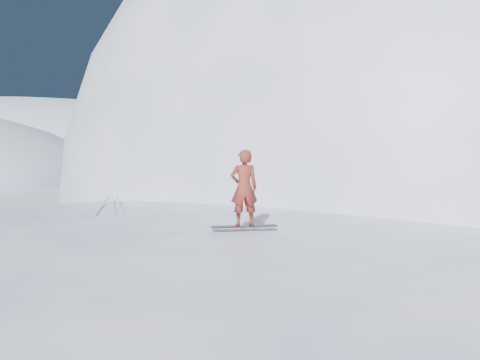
# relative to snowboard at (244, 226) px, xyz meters

# --- Properties ---
(ground) EXTENTS (400.00, 400.00, 0.00)m
(ground) POSITION_rel_snowboard_xyz_m (-3.00, 0.75, -2.41)
(ground) COLOR white
(ground) RESTS_ON ground
(near_ridge) EXTENTS (36.00, 28.00, 4.80)m
(near_ridge) POSITION_rel_snowboard_xyz_m (-2.00, 3.75, -2.41)
(near_ridge) COLOR white
(near_ridge) RESTS_ON ground
(summit_peak) EXTENTS (60.00, 56.00, 56.00)m
(summit_peak) POSITION_rel_snowboard_xyz_m (19.00, 26.75, -2.41)
(summit_peak) COLOR white
(summit_peak) RESTS_ON ground
(peak_shoulder) EXTENTS (28.00, 24.00, 18.00)m
(peak_shoulder) POSITION_rel_snowboard_xyz_m (7.00, 20.75, -2.41)
(peak_shoulder) COLOR white
(peak_shoulder) RESTS_ON ground
(far_ridge_c) EXTENTS (140.00, 90.00, 36.00)m
(far_ridge_c) POSITION_rel_snowboard_xyz_m (-43.00, 110.75, -2.41)
(far_ridge_c) COLOR white
(far_ridge_c) RESTS_ON ground
(wind_bumps) EXTENTS (16.00, 14.40, 1.00)m
(wind_bumps) POSITION_rel_snowboard_xyz_m (-3.55, 2.87, -2.41)
(wind_bumps) COLOR white
(wind_bumps) RESTS_ON ground
(snowboard) EXTENTS (1.65, 0.47, 0.03)m
(snowboard) POSITION_rel_snowboard_xyz_m (0.00, 0.00, 0.00)
(snowboard) COLOR black
(snowboard) RESTS_ON near_ridge
(snowboarder) EXTENTS (0.72, 0.52, 1.87)m
(snowboarder) POSITION_rel_snowboard_xyz_m (0.00, 0.00, 0.95)
(snowboarder) COLOR maroon
(snowboarder) RESTS_ON snowboard
(board_tracks) EXTENTS (1.57, 5.97, 0.04)m
(board_tracks) POSITION_rel_snowboard_xyz_m (-4.13, 5.64, 0.01)
(board_tracks) COLOR silver
(board_tracks) RESTS_ON ground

